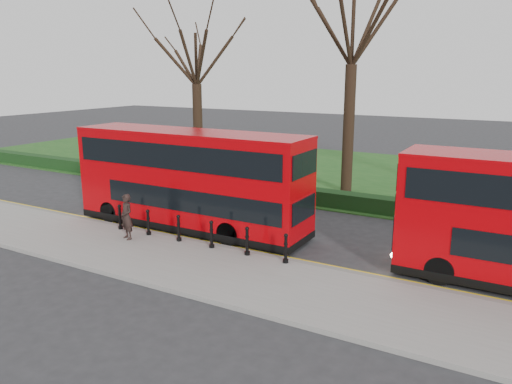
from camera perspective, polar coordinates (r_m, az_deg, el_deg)
The scene contains 12 objects.
ground at distance 20.36m, azimuth -4.74°, elevation -5.23°, with size 120.00×120.00×0.00m, color #28282B.
pavement at distance 18.09m, azimuth -10.13°, elevation -7.61°, with size 60.00×4.00×0.15m, color gray.
kerb at distance 19.56m, azimuth -6.40°, elevation -5.83°, with size 60.00×0.25×0.16m, color slate.
grass_verge at distance 33.40m, azimuth 9.87°, elevation 2.13°, with size 60.00×18.00×0.06m, color #1A4918.
hedge at distance 25.91m, azimuth 3.71°, elevation -0.17°, with size 60.00×0.90×0.80m, color black.
yellow_line_outer at distance 19.81m, azimuth -5.88°, elevation -5.77°, with size 60.00×0.10×0.01m, color yellow.
yellow_line_inner at distance 19.97m, azimuth -5.55°, elevation -5.61°, with size 60.00×0.10×0.01m, color yellow.
tree_left at distance 32.08m, azimuth -6.89°, elevation 15.48°, with size 6.75×6.75×10.54m.
tree_mid at distance 27.50m, azimuth 11.06°, elevation 18.81°, with size 8.06×8.06×12.60m.
bollard_row at distance 19.10m, azimuth -7.01°, elevation -4.51°, with size 7.83×0.15×1.00m.
bus_lead at distance 21.12m, azimuth -7.59°, elevation 1.31°, with size 10.49×2.41×4.17m.
pedestrian at distance 20.08m, azimuth -14.56°, elevation -2.76°, with size 0.66×0.43×1.80m, color black.
Camera 1 is at (10.92, -15.88, 6.55)m, focal length 35.00 mm.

